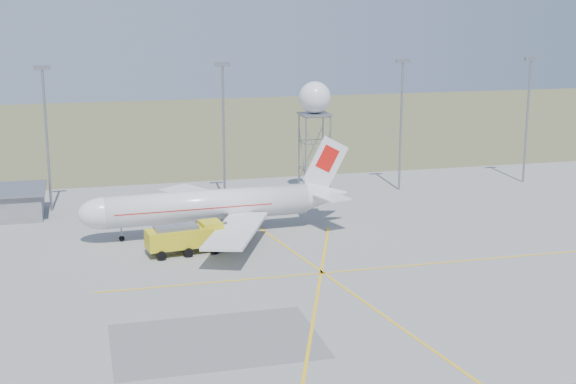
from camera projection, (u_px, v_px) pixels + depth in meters
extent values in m
cube|color=#5A6336|center=(211.00, 127.00, 192.38)|extent=(400.00, 120.00, 0.03)
cylinder|color=gray|center=(47.00, 141.00, 111.77)|extent=(0.36, 0.36, 20.00)
cube|color=gray|center=(42.00, 68.00, 109.46)|extent=(2.20, 0.50, 0.60)
cylinder|color=gray|center=(224.00, 134.00, 117.92)|extent=(0.36, 0.36, 20.00)
cube|color=gray|center=(222.00, 64.00, 115.61)|extent=(2.20, 0.50, 0.60)
cylinder|color=gray|center=(401.00, 127.00, 124.82)|extent=(0.36, 0.36, 20.00)
cube|color=gray|center=(403.00, 61.00, 122.51)|extent=(2.20, 0.50, 0.60)
cylinder|color=gray|center=(527.00, 122.00, 130.24)|extent=(0.36, 0.36, 20.00)
cube|color=gray|center=(531.00, 59.00, 127.93)|extent=(2.20, 0.50, 0.60)
cylinder|color=silver|center=(208.00, 205.00, 101.47)|extent=(25.93, 5.24, 3.96)
ellipsoid|color=silver|center=(104.00, 213.00, 97.69)|extent=(6.53, 4.27, 3.96)
cube|color=black|center=(94.00, 209.00, 97.21)|extent=(1.61, 2.25, 0.97)
cone|color=silver|center=(325.00, 195.00, 106.04)|extent=(6.13, 4.25, 3.96)
cube|color=silver|center=(326.00, 164.00, 105.10)|extent=(6.36, 0.61, 7.46)
cube|color=red|center=(327.00, 158.00, 105.00)|extent=(3.43, 0.51, 3.82)
cube|color=silver|center=(314.00, 186.00, 108.73)|extent=(3.44, 5.60, 0.18)
cube|color=silver|center=(330.00, 196.00, 102.84)|extent=(3.44, 5.60, 0.18)
cube|color=silver|center=(205.00, 197.00, 110.41)|extent=(11.81, 16.18, 0.36)
cube|color=silver|center=(236.00, 230.00, 93.84)|extent=(10.61, 16.45, 0.36)
cylinder|color=slate|center=(192.00, 210.00, 106.94)|extent=(4.27, 2.48, 2.28)
cylinder|color=slate|center=(210.00, 232.00, 96.26)|extent=(4.27, 2.48, 2.28)
cube|color=red|center=(192.00, 206.00, 100.86)|extent=(19.99, 4.98, 0.12)
cylinder|color=black|center=(122.00, 238.00, 99.03)|extent=(0.73, 0.73, 0.89)
cube|color=black|center=(223.00, 229.00, 102.80)|extent=(1.28, 5.99, 0.89)
cylinder|color=gray|center=(223.00, 226.00, 102.70)|extent=(0.25, 0.25, 1.78)
cylinder|color=gray|center=(306.00, 158.00, 120.03)|extent=(0.23, 0.23, 12.51)
cylinder|color=gray|center=(330.00, 156.00, 120.98)|extent=(0.23, 0.23, 12.51)
cylinder|color=gray|center=(323.00, 152.00, 124.61)|extent=(0.23, 0.23, 12.51)
cylinder|color=gray|center=(299.00, 153.00, 123.66)|extent=(0.23, 0.23, 12.51)
cube|color=gray|center=(315.00, 114.00, 120.90)|extent=(4.45, 4.45, 0.24)
sphere|color=silver|center=(315.00, 97.00, 120.33)|extent=(4.81, 4.81, 4.81)
cube|color=gold|center=(185.00, 237.00, 93.83)|extent=(9.28, 4.18, 2.19)
cube|color=gold|center=(211.00, 227.00, 94.81)|extent=(2.75, 3.09, 1.39)
cube|color=black|center=(216.00, 226.00, 95.05)|extent=(0.45, 2.58, 0.99)
cube|color=gray|center=(176.00, 227.00, 93.16)|extent=(5.25, 3.05, 0.40)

